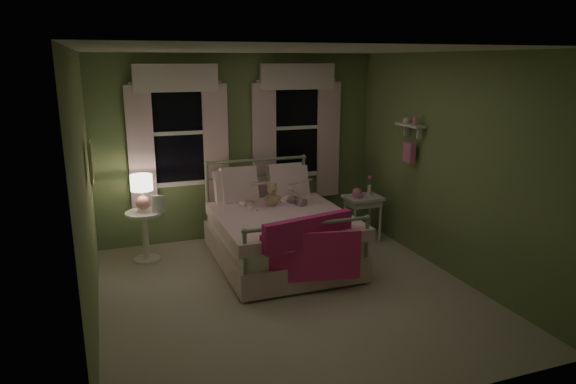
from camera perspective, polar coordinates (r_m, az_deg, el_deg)
name	(u,v)px	position (r m, az deg, el deg)	size (l,w,h in m)	color
room_shell	(290,179)	(5.37, 0.21, 1.50)	(4.20, 4.20, 4.20)	beige
bed	(279,233)	(6.52, -1.05, -4.52)	(1.58, 2.04, 1.18)	white
pink_throw	(309,242)	(5.54, 2.40, -5.56)	(1.10, 0.36, 0.71)	#D5297B
child_left	(248,186)	(6.68, -4.51, 0.71)	(0.26, 0.17, 0.71)	#F7D1DD
child_right	(288,182)	(6.84, 0.01, 1.16)	(0.35, 0.27, 0.72)	#F7D1DD
book_left	(253,187)	(6.44, -3.92, 0.55)	(0.20, 0.27, 0.03)	beige
book_right	(295,187)	(6.62, 0.75, 0.59)	(0.20, 0.27, 0.02)	beige
teddy_bear	(272,196)	(6.64, -1.80, -0.50)	(0.23, 0.19, 0.31)	tan
nightstand_left	(145,229)	(6.78, -15.62, -4.01)	(0.46, 0.46, 0.65)	white
table_lamp	(142,188)	(6.64, -15.93, 0.38)	(0.27, 0.27, 0.45)	pink
book_nightstand	(152,212)	(6.64, -14.84, -2.18)	(0.16, 0.22, 0.02)	beige
nightstand_right	(363,203)	(7.30, 8.33, -1.23)	(0.50, 0.40, 0.64)	white
pink_toy	(357,193)	(7.21, 7.69, -0.10)	(0.14, 0.19, 0.14)	pink
bud_vase	(369,185)	(7.34, 9.04, 0.76)	(0.06, 0.06, 0.28)	white
window_left	(178,128)	(7.07, -12.09, 6.96)	(1.34, 0.13, 1.96)	black
window_right	(297,123)	(7.49, 0.99, 7.68)	(1.34, 0.13, 1.96)	black
wall_shelf	(410,139)	(6.80, 13.39, 5.76)	(0.15, 0.50, 0.60)	white
framed_picture	(91,162)	(5.61, -21.09, 3.16)	(0.03, 0.32, 0.42)	beige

